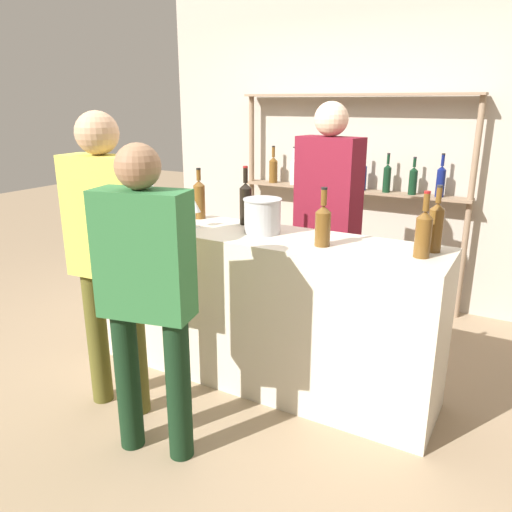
# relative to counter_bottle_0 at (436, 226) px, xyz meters

# --- Properties ---
(ground_plane) EXTENTS (16.00, 16.00, 0.00)m
(ground_plane) POSITION_rel_counter_bottle_0_xyz_m (-1.03, -0.13, -1.14)
(ground_plane) COLOR #9E8466
(bar_counter) EXTENTS (2.33, 0.55, 1.00)m
(bar_counter) POSITION_rel_counter_bottle_0_xyz_m (-1.03, -0.13, -0.64)
(bar_counter) COLOR beige
(bar_counter) RESTS_ON ground_plane
(back_wall) EXTENTS (3.93, 0.12, 2.80)m
(back_wall) POSITION_rel_counter_bottle_0_xyz_m (-1.03, 1.75, 0.26)
(back_wall) COLOR #B2A899
(back_wall) RESTS_ON ground_plane
(back_shelf) EXTENTS (2.09, 0.18, 1.85)m
(back_shelf) POSITION_rel_counter_bottle_0_xyz_m (-1.05, 1.57, 0.07)
(back_shelf) COLOR #897056
(back_shelf) RESTS_ON ground_plane
(counter_bottle_0) EXTENTS (0.08, 0.08, 0.36)m
(counter_bottle_0) POSITION_rel_counter_bottle_0_xyz_m (0.00, 0.00, 0.00)
(counter_bottle_0) COLOR brown
(counter_bottle_0) RESTS_ON bar_counter
(counter_bottle_1) EXTENTS (0.09, 0.09, 0.33)m
(counter_bottle_1) POSITION_rel_counter_bottle_0_xyz_m (-0.57, -0.19, -0.02)
(counter_bottle_1) COLOR brown
(counter_bottle_1) RESTS_ON bar_counter
(counter_bottle_2) EXTENTS (0.08, 0.08, 0.35)m
(counter_bottle_2) POSITION_rel_counter_bottle_0_xyz_m (-0.03, -0.14, -0.01)
(counter_bottle_2) COLOR brown
(counter_bottle_2) RESTS_ON bar_counter
(counter_bottle_3) EXTENTS (0.08, 0.08, 0.34)m
(counter_bottle_3) POSITION_rel_counter_bottle_0_xyz_m (-2.00, -0.00, -0.01)
(counter_bottle_3) COLOR silver
(counter_bottle_3) RESTS_ON bar_counter
(counter_bottle_4) EXTENTS (0.08, 0.08, 0.35)m
(counter_bottle_4) POSITION_rel_counter_bottle_0_xyz_m (-1.58, 0.03, -0.00)
(counter_bottle_4) COLOR brown
(counter_bottle_4) RESTS_ON bar_counter
(counter_bottle_5) EXTENTS (0.08, 0.08, 0.38)m
(counter_bottle_5) POSITION_rel_counter_bottle_0_xyz_m (-1.21, 0.04, 0.01)
(counter_bottle_5) COLOR black
(counter_bottle_5) RESTS_ON bar_counter
(wine_glass) EXTENTS (0.08, 0.08, 0.18)m
(wine_glass) POSITION_rel_counter_bottle_0_xyz_m (-1.45, -0.19, -0.01)
(wine_glass) COLOR silver
(wine_glass) RESTS_ON bar_counter
(ice_bucket) EXTENTS (0.24, 0.24, 0.21)m
(ice_bucket) POSITION_rel_counter_bottle_0_xyz_m (-1.00, -0.10, -0.03)
(ice_bucket) COLOR #B2B2B7
(ice_bucket) RESTS_ON bar_counter
(cork_jar) EXTENTS (0.10, 0.10, 0.13)m
(cork_jar) POSITION_rel_counter_bottle_0_xyz_m (-1.73, -0.21, -0.08)
(cork_jar) COLOR silver
(cork_jar) RESTS_ON bar_counter
(server_behind_counter) EXTENTS (0.49, 0.28, 1.78)m
(server_behind_counter) POSITION_rel_counter_bottle_0_xyz_m (-0.84, 0.57, -0.09)
(server_behind_counter) COLOR black
(server_behind_counter) RESTS_ON ground_plane
(customer_left) EXTENTS (0.46, 0.23, 1.74)m
(customer_left) POSITION_rel_counter_bottle_0_xyz_m (-1.58, -0.83, -0.12)
(customer_left) COLOR brown
(customer_left) RESTS_ON ground_plane
(customer_center) EXTENTS (0.49, 0.29, 1.61)m
(customer_center) POSITION_rel_counter_bottle_0_xyz_m (-1.12, -1.04, -0.21)
(customer_center) COLOR black
(customer_center) RESTS_ON ground_plane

